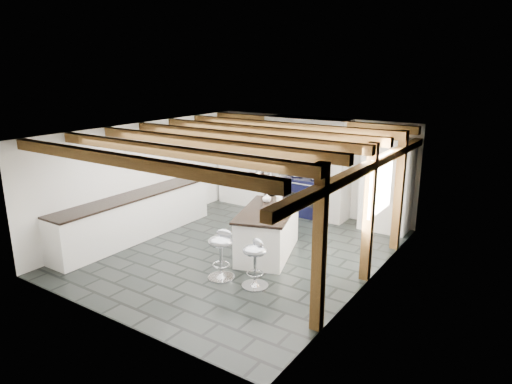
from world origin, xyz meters
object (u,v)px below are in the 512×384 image
Objects in this scene: range_cooker at (306,196)px; kitchen_island at (268,231)px; bar_stool_near at (256,258)px; bar_stool_far at (221,249)px.

kitchen_island reaches higher than range_cooker.
range_cooker is at bearing 130.00° from bar_stool_near.
bar_stool_far is (-0.64, -0.06, 0.03)m from bar_stool_near.
range_cooker is at bearing 83.13° from kitchen_island.
range_cooker is 2.53m from kitchen_island.
bar_stool_near is at bearing -84.30° from kitchen_island.
range_cooker is 3.88m from bar_stool_near.
range_cooker is 0.51× the size of kitchen_island.
bar_stool_near is (1.06, -3.73, 0.03)m from range_cooker.
kitchen_island is at bearing 72.61° from bar_stool_far.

